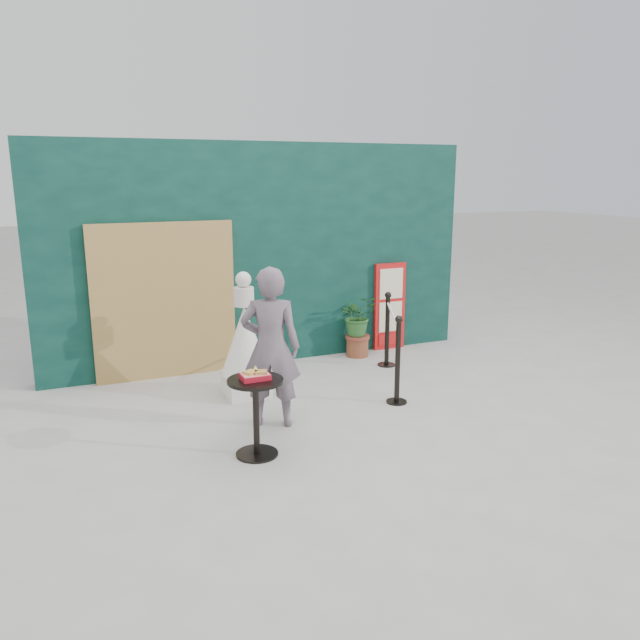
% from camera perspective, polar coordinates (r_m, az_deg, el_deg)
% --- Properties ---
extents(ground, '(60.00, 60.00, 0.00)m').
position_cam_1_polar(ground, '(6.22, 4.51, -11.36)').
color(ground, '#ADAAA5').
rests_on(ground, ground).
extents(back_wall, '(6.00, 0.30, 3.00)m').
position_cam_1_polar(back_wall, '(8.63, -5.21, 5.97)').
color(back_wall, '#092B25').
rests_on(back_wall, ground).
extents(bamboo_fence, '(1.80, 0.08, 2.00)m').
position_cam_1_polar(bamboo_fence, '(8.18, -14.01, 1.67)').
color(bamboo_fence, tan).
rests_on(bamboo_fence, ground).
extents(woman, '(0.73, 0.62, 1.69)m').
position_cam_1_polar(woman, '(6.44, -4.53, -2.51)').
color(woman, slate).
rests_on(woman, ground).
extents(menu_board, '(0.50, 0.07, 1.30)m').
position_cam_1_polar(menu_board, '(9.37, 6.39, 1.24)').
color(menu_board, red).
rests_on(menu_board, ground).
extents(statue, '(0.58, 0.58, 1.49)m').
position_cam_1_polar(statue, '(7.39, -6.86, -2.37)').
color(statue, white).
rests_on(statue, ground).
extents(cafe_table, '(0.52, 0.52, 0.75)m').
position_cam_1_polar(cafe_table, '(5.85, -5.89, -7.74)').
color(cafe_table, black).
rests_on(cafe_table, ground).
extents(food_basket, '(0.26, 0.19, 0.11)m').
position_cam_1_polar(food_basket, '(5.76, -5.94, -5.04)').
color(food_basket, '#AF1224').
rests_on(food_basket, cafe_table).
extents(planter, '(0.52, 0.45, 0.89)m').
position_cam_1_polar(planter, '(8.96, 3.47, -0.12)').
color(planter, brown).
rests_on(planter, ground).
extents(stanchion_barrier, '(0.84, 1.54, 1.03)m').
position_cam_1_polar(stanchion_barrier, '(7.86, 6.60, -2.27)').
color(stanchion_barrier, black).
rests_on(stanchion_barrier, ground).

